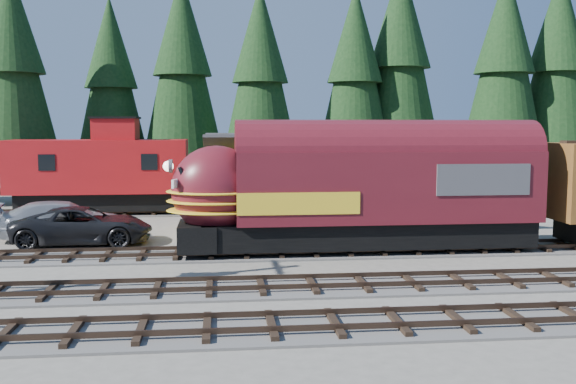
{
  "coord_description": "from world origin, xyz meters",
  "views": [
    {
      "loc": [
        -5.6,
        -23.96,
        5.71
      ],
      "look_at": [
        -2.61,
        4.0,
        2.79
      ],
      "focal_mm": 40.0,
      "sensor_mm": 36.0,
      "label": 1
    }
  ],
  "objects": [
    {
      "name": "depot",
      "position": [
        -0.0,
        10.5,
        2.96
      ],
      "size": [
        12.8,
        7.0,
        5.3
      ],
      "color": "gold",
      "rests_on": "ground"
    },
    {
      "name": "pickup_truck_b",
      "position": [
        -13.46,
        9.06,
        0.95
      ],
      "size": [
        6.96,
        3.82,
        1.91
      ],
      "primitive_type": "imported",
      "rotation": [
        0.0,
        0.0,
        1.75
      ],
      "color": "#A3A5AA",
      "rests_on": "ground"
    },
    {
      "name": "locomotive",
      "position": [
        0.1,
        4.0,
        2.63
      ],
      "size": [
        16.62,
        3.3,
        4.52
      ],
      "color": "black",
      "rests_on": "ground"
    },
    {
      "name": "track_spur",
      "position": [
        -10.0,
        18.0,
        0.06
      ],
      "size": [
        32.0,
        3.2,
        0.33
      ],
      "color": "#4C4947",
      "rests_on": "ground"
    },
    {
      "name": "caboose",
      "position": [
        -13.22,
        18.0,
        2.85
      ],
      "size": [
        11.18,
        3.24,
        5.81
      ],
      "color": "black",
      "rests_on": "ground"
    },
    {
      "name": "pickup_truck_a",
      "position": [
        -12.19,
        7.47,
        0.91
      ],
      "size": [
        6.6,
        3.16,
        1.82
      ],
      "primitive_type": "imported",
      "rotation": [
        0.0,
        0.0,
        1.59
      ],
      "color": "black",
      "rests_on": "ground"
    },
    {
      "name": "conifer_backdrop",
      "position": [
        6.51,
        24.66,
        10.24
      ],
      "size": [
        79.5,
        22.34,
        16.98
      ],
      "color": "black",
      "rests_on": "ground"
    },
    {
      "name": "track_siding",
      "position": [
        10.0,
        4.0,
        0.06
      ],
      "size": [
        68.0,
        3.2,
        0.33
      ],
      "color": "#4C4947",
      "rests_on": "ground"
    },
    {
      "name": "ground",
      "position": [
        0.0,
        0.0,
        0.0
      ],
      "size": [
        120.0,
        120.0,
        0.0
      ],
      "primitive_type": "plane",
      "color": "#6B665B",
      "rests_on": "ground"
    }
  ]
}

